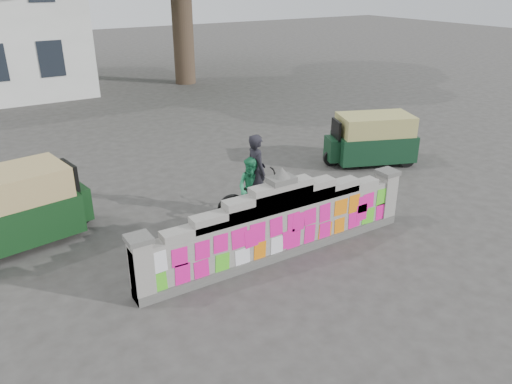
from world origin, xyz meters
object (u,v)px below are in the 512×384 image
cyclist_rider (257,181)px  rickshaw_right (372,139)px  rickshaw_left (14,207)px  cyclist_bike (257,195)px  pedestrian (252,189)px

cyclist_rider → rickshaw_right: cyclist_rider is taller
rickshaw_left → rickshaw_right: size_ratio=1.10×
cyclist_bike → rickshaw_right: (5.04, 1.29, 0.27)m
cyclist_bike → pedestrian: pedestrian is taller
rickshaw_left → rickshaw_right: bearing=-11.0°
cyclist_rider → rickshaw_left: cyclist_rider is taller
cyclist_bike → cyclist_rider: cyclist_rider is taller
cyclist_rider → pedestrian: cyclist_rider is taller
cyclist_rider → rickshaw_right: size_ratio=0.64×
pedestrian → cyclist_bike: bearing=83.7°
cyclist_rider → rickshaw_left: 5.44m
cyclist_rider → pedestrian: bearing=122.1°
pedestrian → rickshaw_left: rickshaw_left is taller
cyclist_rider → rickshaw_left: bearing=79.6°
cyclist_bike → cyclist_rider: bearing=-20.2°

